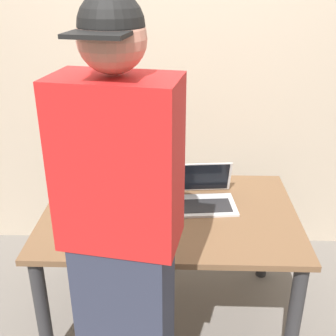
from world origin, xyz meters
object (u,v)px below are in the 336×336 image
beer_bottle_dark (141,177)px  coffee_mug (100,194)px  beer_bottle_amber (119,178)px  beer_bottle_brown (157,170)px  laptop (202,195)px  person_figure (123,255)px

beer_bottle_dark → coffee_mug: 0.25m
beer_bottle_amber → beer_bottle_dark: beer_bottle_dark is taller
beer_bottle_dark → beer_bottle_brown: (0.09, 0.05, 0.02)m
laptop → beer_bottle_amber: beer_bottle_amber is taller
coffee_mug → person_figure: bearing=-73.0°
beer_bottle_brown → person_figure: (-0.07, -0.93, 0.10)m
beer_bottle_amber → coffee_mug: beer_bottle_amber is taller
coffee_mug → beer_bottle_brown: bearing=27.2°
laptop → beer_bottle_amber: bearing=171.6°
beer_bottle_amber → beer_bottle_brown: (0.20, 0.08, 0.02)m
beer_bottle_amber → beer_bottle_brown: size_ratio=0.83×
beer_bottle_dark → person_figure: person_figure is taller
beer_bottle_dark → coffee_mug: beer_bottle_dark is taller
beer_bottle_dark → person_figure: bearing=-88.9°
beer_bottle_amber → coffee_mug: 0.14m
beer_bottle_amber → laptop: bearing=-8.4°
beer_bottle_amber → coffee_mug: (-0.10, -0.08, -0.05)m
beer_bottle_amber → person_figure: (0.14, -0.86, 0.11)m
laptop → beer_bottle_brown: beer_bottle_brown is taller
laptop → person_figure: person_figure is taller
beer_bottle_amber → beer_bottle_dark: 0.12m
person_figure → beer_bottle_brown: bearing=85.8°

